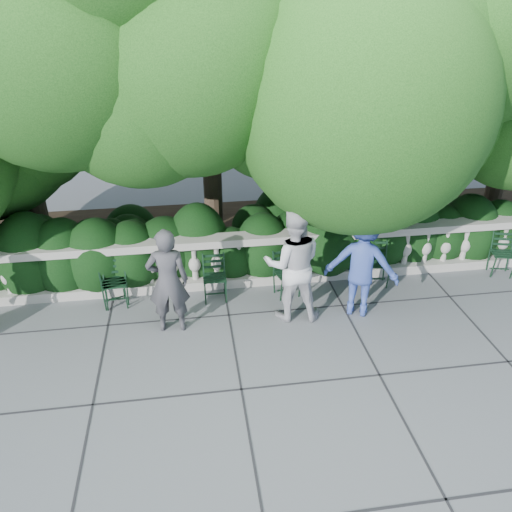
{
  "coord_description": "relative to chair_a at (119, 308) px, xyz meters",
  "views": [
    {
      "loc": [
        -1.06,
        -6.18,
        4.9
      ],
      "look_at": [
        0.0,
        1.0,
        1.0
      ],
      "focal_mm": 35.0,
      "sensor_mm": 36.0,
      "label": 1
    }
  ],
  "objects": [
    {
      "name": "ground",
      "position": [
        2.37,
        -1.3,
        0.0
      ],
      "size": [
        90.0,
        90.0,
        0.0
      ],
      "primitive_type": "plane",
      "color": "#575A5F",
      "rests_on": "ground"
    },
    {
      "name": "balustrade",
      "position": [
        2.37,
        0.5,
        0.49
      ],
      "size": [
        12.0,
        0.44,
        1.0
      ],
      "color": "#9E998E",
      "rests_on": "ground"
    },
    {
      "name": "shrub_hedge",
      "position": [
        2.37,
        1.7,
        0.0
      ],
      "size": [
        15.0,
        2.6,
        1.7
      ],
      "primitive_type": null,
      "color": "black",
      "rests_on": "ground"
    },
    {
      "name": "tree_canopy",
      "position": [
        3.06,
        1.89,
        3.96
      ],
      "size": [
        15.04,
        6.52,
        6.78
      ],
      "color": "#3F3023",
      "rests_on": "ground"
    },
    {
      "name": "chair_a",
      "position": [
        0.0,
        0.0,
        0.0
      ],
      "size": [
        0.57,
        0.6,
        0.84
      ],
      "primitive_type": null,
      "rotation": [
        0.0,
        0.0,
        0.33
      ],
      "color": "black",
      "rests_on": "ground"
    },
    {
      "name": "chair_b",
      "position": [
        -0.02,
        -0.05,
        0.0
      ],
      "size": [
        0.46,
        0.5,
        0.84
      ],
      "primitive_type": null,
      "rotation": [
        0.0,
        0.0,
        0.05
      ],
      "color": "black",
      "rests_on": "ground"
    },
    {
      "name": "chair_c",
      "position": [
        3.01,
        -0.15,
        0.0
      ],
      "size": [
        0.53,
        0.56,
        0.84
      ],
      "primitive_type": null,
      "rotation": [
        0.0,
        0.0,
        0.22
      ],
      "color": "black",
      "rests_on": "ground"
    },
    {
      "name": "chair_d",
      "position": [
        1.69,
        -0.12,
        0.0
      ],
      "size": [
        0.45,
        0.48,
        0.84
      ],
      "primitive_type": null,
      "rotation": [
        0.0,
        0.0,
        -0.01
      ],
      "color": "black",
      "rests_on": "ground"
    },
    {
      "name": "chair_e",
      "position": [
        4.67,
        -0.04,
        0.0
      ],
      "size": [
        0.5,
        0.54,
        0.84
      ],
      "primitive_type": null,
      "rotation": [
        0.0,
        0.0,
        -0.14
      ],
      "color": "black",
      "rests_on": "ground"
    },
    {
      "name": "chair_f",
      "position": [
        7.16,
        -0.02,
        0.0
      ],
      "size": [
        0.55,
        0.58,
        0.84
      ],
      "primitive_type": null,
      "rotation": [
        0.0,
        0.0,
        -0.28
      ],
      "color": "black",
      "rests_on": "ground"
    },
    {
      "name": "person_woman_grey",
      "position": [
        0.93,
        -0.73,
        0.89
      ],
      "size": [
        0.66,
        0.45,
        1.78
      ],
      "primitive_type": "imported",
      "rotation": [
        0.0,
        0.0,
        3.11
      ],
      "color": "#3D3C41",
      "rests_on": "ground"
    },
    {
      "name": "person_casual_man",
      "position": [
        2.92,
        -0.64,
        0.99
      ],
      "size": [
        1.04,
        0.86,
        1.97
      ],
      "primitive_type": "imported",
      "rotation": [
        0.0,
        0.0,
        3.02
      ],
      "color": "silver",
      "rests_on": "ground"
    },
    {
      "name": "person_older_blue",
      "position": [
        4.07,
        -0.7,
        0.95
      ],
      "size": [
        1.41,
        1.15,
        1.91
      ],
      "primitive_type": "imported",
      "rotation": [
        0.0,
        0.0,
        2.72
      ],
      "color": "#334999",
      "rests_on": "ground"
    }
  ]
}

